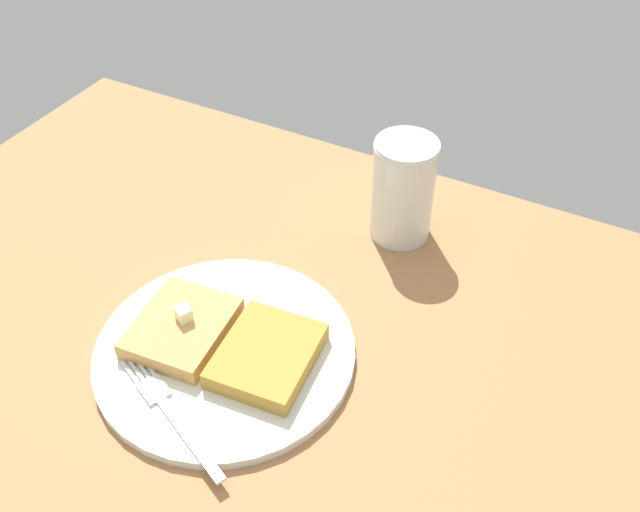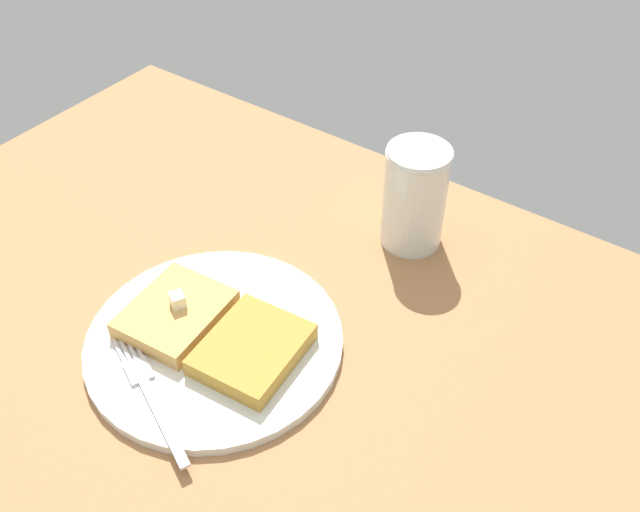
# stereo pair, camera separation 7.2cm
# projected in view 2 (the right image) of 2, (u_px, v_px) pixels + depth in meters

# --- Properties ---
(table_surface) EXTENTS (0.97, 0.97, 0.02)m
(table_surface) POSITION_uv_depth(u_px,v_px,m) (147.00, 449.00, 0.62)
(table_surface) COLOR #A06E43
(table_surface) RESTS_ON ground
(plate) EXTENTS (0.25, 0.25, 0.01)m
(plate) POSITION_uv_depth(u_px,v_px,m) (215.00, 341.00, 0.69)
(plate) COLOR silver
(plate) RESTS_ON table_surface
(toast_slice_left) EXTENTS (0.09, 0.11, 0.02)m
(toast_slice_left) POSITION_uv_depth(u_px,v_px,m) (176.00, 314.00, 0.69)
(toast_slice_left) COLOR tan
(toast_slice_left) RESTS_ON plate
(toast_slice_middle) EXTENTS (0.09, 0.11, 0.02)m
(toast_slice_middle) POSITION_uv_depth(u_px,v_px,m) (252.00, 349.00, 0.66)
(toast_slice_middle) COLOR #B28634
(toast_slice_middle) RESTS_ON plate
(butter_pat_primary) EXTENTS (0.02, 0.02, 0.01)m
(butter_pat_primary) POSITION_uv_depth(u_px,v_px,m) (178.00, 300.00, 0.68)
(butter_pat_primary) COLOR #F6F1C7
(butter_pat_primary) RESTS_ON toast_slice_left
(fork) EXTENTS (0.15, 0.08, 0.00)m
(fork) POSITION_uv_depth(u_px,v_px,m) (147.00, 389.00, 0.64)
(fork) COLOR silver
(fork) RESTS_ON plate
(syrup_jar) EXTENTS (0.07, 0.07, 0.12)m
(syrup_jar) POSITION_uv_depth(u_px,v_px,m) (414.00, 201.00, 0.77)
(syrup_jar) COLOR #45230B
(syrup_jar) RESTS_ON table_surface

